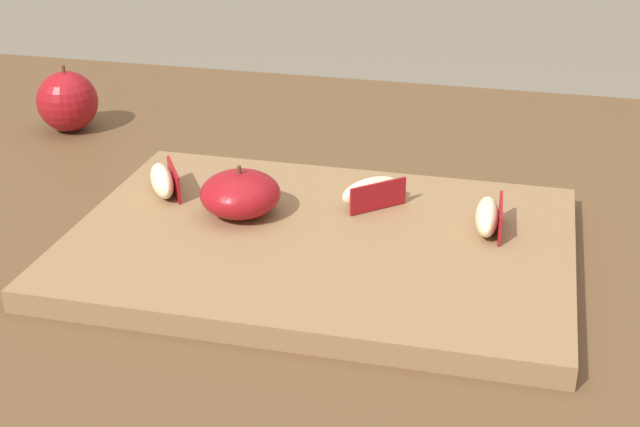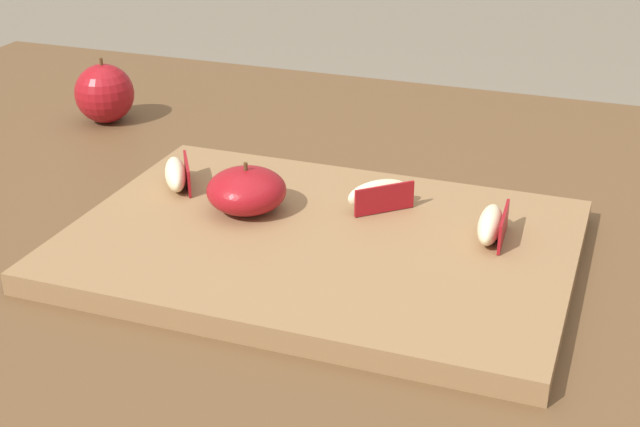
{
  "view_description": "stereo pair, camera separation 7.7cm",
  "coord_description": "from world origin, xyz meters",
  "px_view_note": "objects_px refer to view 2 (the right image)",
  "views": [
    {
      "loc": [
        0.14,
        -0.77,
        1.14
      ],
      "look_at": [
        -0.02,
        -0.09,
        0.82
      ],
      "focal_mm": 50.9,
      "sensor_mm": 36.0,
      "label": 1
    },
    {
      "loc": [
        0.22,
        -0.75,
        1.14
      ],
      "look_at": [
        -0.02,
        -0.09,
        0.82
      ],
      "focal_mm": 50.9,
      "sensor_mm": 36.0,
      "label": 2
    }
  ],
  "objects_px": {
    "apple_half_skin_up": "(247,190)",
    "apple_wedge_back": "(491,225)",
    "apple_wedge_left": "(177,174)",
    "whole_apple_red_delicious": "(104,93)",
    "cutting_board": "(320,245)",
    "apple_wedge_right": "(380,195)"
  },
  "relations": [
    {
      "from": "cutting_board",
      "to": "apple_wedge_back",
      "type": "relative_size",
      "value": 6.84
    },
    {
      "from": "apple_half_skin_up",
      "to": "whole_apple_red_delicious",
      "type": "relative_size",
      "value": 0.92
    },
    {
      "from": "apple_half_skin_up",
      "to": "apple_wedge_back",
      "type": "bearing_deg",
      "value": 4.85
    },
    {
      "from": "cutting_board",
      "to": "apple_half_skin_up",
      "type": "xyz_separation_m",
      "value": [
        -0.08,
        0.02,
        0.03
      ]
    },
    {
      "from": "apple_wedge_right",
      "to": "apple_wedge_back",
      "type": "bearing_deg",
      "value": -14.55
    },
    {
      "from": "apple_wedge_right",
      "to": "whole_apple_red_delicious",
      "type": "height_order",
      "value": "whole_apple_red_delicious"
    },
    {
      "from": "apple_half_skin_up",
      "to": "apple_wedge_left",
      "type": "xyz_separation_m",
      "value": [
        -0.08,
        0.03,
        -0.01
      ]
    },
    {
      "from": "apple_wedge_right",
      "to": "apple_wedge_back",
      "type": "xyz_separation_m",
      "value": [
        0.11,
        -0.03,
        0.0
      ]
    },
    {
      "from": "apple_wedge_right",
      "to": "apple_wedge_left",
      "type": "bearing_deg",
      "value": -173.98
    },
    {
      "from": "apple_half_skin_up",
      "to": "apple_wedge_back",
      "type": "distance_m",
      "value": 0.22
    },
    {
      "from": "apple_half_skin_up",
      "to": "cutting_board",
      "type": "bearing_deg",
      "value": -16.5
    },
    {
      "from": "apple_wedge_right",
      "to": "apple_half_skin_up",
      "type": "bearing_deg",
      "value": -157.41
    },
    {
      "from": "apple_wedge_left",
      "to": "whole_apple_red_delicious",
      "type": "relative_size",
      "value": 0.79
    },
    {
      "from": "cutting_board",
      "to": "whole_apple_red_delicious",
      "type": "xyz_separation_m",
      "value": [
        -0.36,
        0.24,
        0.03
      ]
    },
    {
      "from": "apple_half_skin_up",
      "to": "whole_apple_red_delicious",
      "type": "height_order",
      "value": "whole_apple_red_delicious"
    },
    {
      "from": "apple_half_skin_up",
      "to": "apple_wedge_right",
      "type": "relative_size",
      "value": 1.22
    },
    {
      "from": "apple_wedge_back",
      "to": "whole_apple_red_delicious",
      "type": "bearing_deg",
      "value": 158.77
    },
    {
      "from": "apple_half_skin_up",
      "to": "apple_wedge_back",
      "type": "xyz_separation_m",
      "value": [
        0.22,
        0.02,
        -0.01
      ]
    },
    {
      "from": "apple_wedge_left",
      "to": "apple_half_skin_up",
      "type": "bearing_deg",
      "value": -16.76
    },
    {
      "from": "apple_wedge_right",
      "to": "apple_wedge_left",
      "type": "xyz_separation_m",
      "value": [
        -0.2,
        -0.02,
        0.0
      ]
    },
    {
      "from": "apple_wedge_left",
      "to": "apple_wedge_right",
      "type": "bearing_deg",
      "value": 6.02
    },
    {
      "from": "cutting_board",
      "to": "whole_apple_red_delicious",
      "type": "relative_size",
      "value": 5.41
    }
  ]
}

